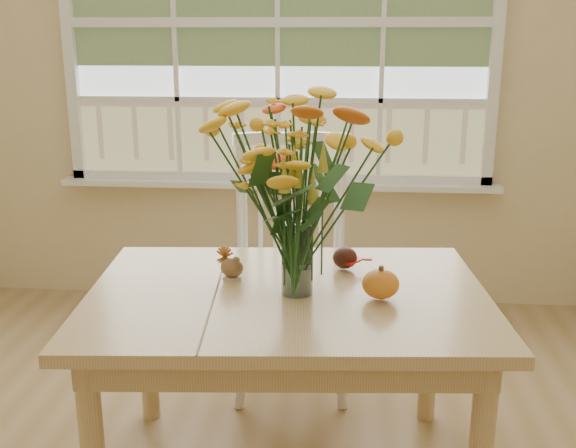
{
  "coord_description": "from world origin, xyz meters",
  "views": [
    {
      "loc": [
        0.36,
        -1.43,
        1.49
      ],
      "look_at": [
        0.19,
        0.62,
        0.91
      ],
      "focal_mm": 42.0,
      "sensor_mm": 36.0,
      "label": 1
    }
  ],
  "objects": [
    {
      "name": "dark_gourd",
      "position": [
        0.37,
        0.82,
        0.73
      ],
      "size": [
        0.13,
        0.09,
        0.08
      ],
      "color": "#38160F",
      "rests_on": "dining_table"
    },
    {
      "name": "pumpkin",
      "position": [
        0.48,
        0.55,
        0.73
      ],
      "size": [
        0.12,
        0.12,
        0.09
      ],
      "primitive_type": "ellipsoid",
      "color": "orange",
      "rests_on": "dining_table"
    },
    {
      "name": "wall_back",
      "position": [
        0.0,
        2.25,
        1.35
      ],
      "size": [
        4.0,
        0.02,
        2.7
      ],
      "primitive_type": "cube",
      "color": "beige",
      "rests_on": "floor"
    },
    {
      "name": "window",
      "position": [
        0.0,
        2.21,
        1.53
      ],
      "size": [
        2.42,
        0.12,
        1.74
      ],
      "color": "silver",
      "rests_on": "wall_back"
    },
    {
      "name": "flower_vase",
      "position": [
        0.22,
        0.58,
        1.03
      ],
      "size": [
        0.48,
        0.48,
        0.56
      ],
      "color": "white",
      "rests_on": "dining_table"
    },
    {
      "name": "windsor_chair",
      "position": [
        0.14,
        1.31,
        0.59
      ],
      "size": [
        0.53,
        0.51,
        1.06
      ],
      "rotation": [
        0.0,
        0.0,
        0.09
      ],
      "color": "white",
      "rests_on": "floor"
    },
    {
      "name": "turkey_figurine",
      "position": [
        -0.01,
        0.69,
        0.73
      ],
      "size": [
        0.1,
        0.08,
        0.1
      ],
      "rotation": [
        0.0,
        0.0,
        -0.29
      ],
      "color": "#CCB78C",
      "rests_on": "dining_table"
    },
    {
      "name": "dining_table",
      "position": [
        0.19,
        0.6,
        0.6
      ],
      "size": [
        1.35,
        1.01,
        0.69
      ],
      "rotation": [
        0.0,
        0.0,
        0.08
      ],
      "color": "tan",
      "rests_on": "floor"
    }
  ]
}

